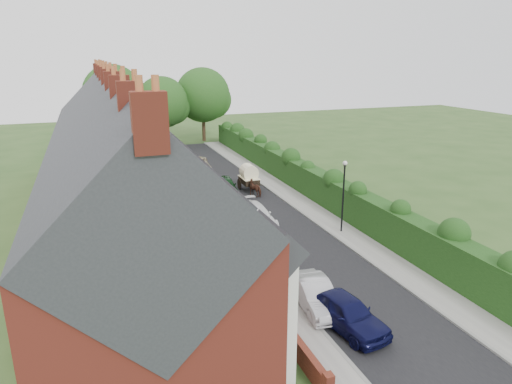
{
  "coord_description": "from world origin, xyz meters",
  "views": [
    {
      "loc": [
        -12.47,
        -21.88,
        11.98
      ],
      "look_at": [
        -1.31,
        8.48,
        2.2
      ],
      "focal_mm": 32.0,
      "sensor_mm": 36.0,
      "label": 1
    }
  ],
  "objects_px": {
    "lamppost": "(344,188)",
    "car_red": "(195,171)",
    "car_navy": "(346,312)",
    "horse": "(256,188)",
    "car_silver_a": "(315,294)",
    "car_black": "(170,142)",
    "car_grey": "(178,155)",
    "car_green": "(225,185)",
    "car_silver_b": "(254,232)",
    "horse_cart": "(249,176)",
    "car_beige": "(197,165)",
    "car_white": "(255,215)"
  },
  "relations": [
    {
      "from": "car_silver_a",
      "to": "lamppost",
      "type": "bearing_deg",
      "value": 58.37
    },
    {
      "from": "car_green",
      "to": "car_silver_b",
      "type": "bearing_deg",
      "value": -91.56
    },
    {
      "from": "car_white",
      "to": "car_grey",
      "type": "xyz_separation_m",
      "value": [
        -1.23,
        22.64,
        0.03
      ]
    },
    {
      "from": "car_navy",
      "to": "car_black",
      "type": "xyz_separation_m",
      "value": [
        -0.15,
        44.8,
        0.03
      ]
    },
    {
      "from": "car_silver_a",
      "to": "car_white",
      "type": "xyz_separation_m",
      "value": [
        1.12,
        11.67,
        0.05
      ]
    },
    {
      "from": "car_grey",
      "to": "car_silver_a",
      "type": "bearing_deg",
      "value": -93.97
    },
    {
      "from": "horse_cart",
      "to": "car_beige",
      "type": "bearing_deg",
      "value": 110.42
    },
    {
      "from": "lamppost",
      "to": "car_white",
      "type": "relative_size",
      "value": 0.98
    },
    {
      "from": "car_silver_a",
      "to": "horse_cart",
      "type": "distance_m",
      "value": 20.6
    },
    {
      "from": "car_silver_a",
      "to": "car_grey",
      "type": "distance_m",
      "value": 34.31
    },
    {
      "from": "car_white",
      "to": "car_green",
      "type": "xyz_separation_m",
      "value": [
        0.17,
        8.28,
        0.01
      ]
    },
    {
      "from": "car_beige",
      "to": "car_grey",
      "type": "distance_m",
      "value": 6.13
    },
    {
      "from": "car_silver_a",
      "to": "horse",
      "type": "bearing_deg",
      "value": 84.65
    },
    {
      "from": "car_green",
      "to": "horse",
      "type": "relative_size",
      "value": 2.67
    },
    {
      "from": "car_grey",
      "to": "horse_cart",
      "type": "height_order",
      "value": "horse_cart"
    },
    {
      "from": "car_navy",
      "to": "horse",
      "type": "distance_m",
      "value": 20.67
    },
    {
      "from": "car_silver_a",
      "to": "car_green",
      "type": "xyz_separation_m",
      "value": [
        1.29,
        19.95,
        0.06
      ]
    },
    {
      "from": "lamppost",
      "to": "car_red",
      "type": "distance_m",
      "value": 19.02
    },
    {
      "from": "car_navy",
      "to": "car_green",
      "type": "bearing_deg",
      "value": 77.68
    },
    {
      "from": "horse_cart",
      "to": "car_navy",
      "type": "bearing_deg",
      "value": -97.95
    },
    {
      "from": "car_green",
      "to": "horse_cart",
      "type": "bearing_deg",
      "value": 12.38
    },
    {
      "from": "lamppost",
      "to": "car_white",
      "type": "distance_m",
      "value": 6.73
    },
    {
      "from": "car_navy",
      "to": "car_silver_a",
      "type": "relative_size",
      "value": 1.04
    },
    {
      "from": "car_silver_b",
      "to": "car_grey",
      "type": "distance_m",
      "value": 25.65
    },
    {
      "from": "car_green",
      "to": "horse",
      "type": "xyz_separation_m",
      "value": [
        2.38,
        -1.54,
        -0.06
      ]
    },
    {
      "from": "car_navy",
      "to": "lamppost",
      "type": "bearing_deg",
      "value": 50.27
    },
    {
      "from": "car_beige",
      "to": "horse_cart",
      "type": "relative_size",
      "value": 1.67
    },
    {
      "from": "car_silver_a",
      "to": "car_black",
      "type": "xyz_separation_m",
      "value": [
        0.41,
        42.78,
        0.09
      ]
    },
    {
      "from": "car_green",
      "to": "horse",
      "type": "height_order",
      "value": "car_green"
    },
    {
      "from": "car_beige",
      "to": "car_grey",
      "type": "bearing_deg",
      "value": 104.17
    },
    {
      "from": "car_green",
      "to": "car_grey",
      "type": "relative_size",
      "value": 0.83
    },
    {
      "from": "car_silver_a",
      "to": "car_red",
      "type": "relative_size",
      "value": 0.89
    },
    {
      "from": "car_grey",
      "to": "car_beige",
      "type": "bearing_deg",
      "value": -86.52
    },
    {
      "from": "car_grey",
      "to": "horse",
      "type": "xyz_separation_m",
      "value": [
        3.78,
        -15.89,
        -0.07
      ]
    },
    {
      "from": "lamppost",
      "to": "horse_cart",
      "type": "xyz_separation_m",
      "value": [
        -2.62,
        12.08,
        -1.9
      ]
    },
    {
      "from": "car_navy",
      "to": "car_green",
      "type": "distance_m",
      "value": 21.99
    },
    {
      "from": "car_silver_a",
      "to": "car_beige",
      "type": "bearing_deg",
      "value": 94.51
    },
    {
      "from": "car_silver_a",
      "to": "horse",
      "type": "relative_size",
      "value": 2.55
    },
    {
      "from": "horse",
      "to": "car_silver_a",
      "type": "bearing_deg",
      "value": 56.17
    },
    {
      "from": "car_silver_b",
      "to": "car_black",
      "type": "bearing_deg",
      "value": 82.0
    },
    {
      "from": "car_silver_a",
      "to": "car_red",
      "type": "xyz_separation_m",
      "value": [
        -0.11,
        25.91,
        0.09
      ]
    },
    {
      "from": "car_black",
      "to": "car_grey",
      "type": "bearing_deg",
      "value": -93.03
    },
    {
      "from": "car_black",
      "to": "horse_cart",
      "type": "xyz_separation_m",
      "value": [
        3.26,
        -22.52,
        0.59
      ]
    },
    {
      "from": "lamppost",
      "to": "car_grey",
      "type": "xyz_separation_m",
      "value": [
        -6.4,
        26.13,
        -2.5
      ]
    },
    {
      "from": "car_beige",
      "to": "car_navy",
      "type": "bearing_deg",
      "value": -83.72
    },
    {
      "from": "car_silver_a",
      "to": "car_silver_b",
      "type": "xyz_separation_m",
      "value": [
        -0.03,
        8.66,
        0.06
      ]
    },
    {
      "from": "car_white",
      "to": "horse_cart",
      "type": "xyz_separation_m",
      "value": [
        2.55,
        8.59,
        0.64
      ]
    },
    {
      "from": "lamppost",
      "to": "car_grey",
      "type": "bearing_deg",
      "value": 103.76
    },
    {
      "from": "car_white",
      "to": "car_grey",
      "type": "distance_m",
      "value": 22.67
    },
    {
      "from": "car_silver_a",
      "to": "car_black",
      "type": "distance_m",
      "value": 42.78
    }
  ]
}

